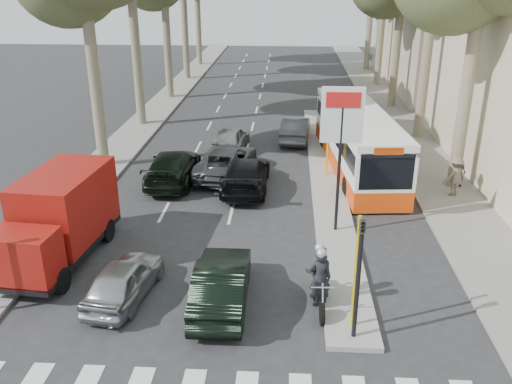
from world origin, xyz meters
TOP-DOWN VIEW (x-y plane):
  - ground at (0.00, 0.00)m, footprint 120.00×120.00m
  - sidewalk_right at (8.60, 25.00)m, footprint 3.20×70.00m
  - median_left at (-8.00, 28.00)m, footprint 2.40×64.00m
  - traffic_island at (3.25, 11.00)m, footprint 1.50×26.00m
  - billboard at (3.25, 5.00)m, footprint 1.50×12.10m
  - traffic_light_island at (3.25, -1.50)m, footprint 0.16×0.41m
  - silver_hatchback at (-3.50, 0.21)m, footprint 1.97×3.84m
  - dark_hatchback at (-0.50, 0.05)m, footprint 1.57×4.34m
  - queue_car_a at (-1.60, 11.01)m, footprint 2.89×5.42m
  - queue_car_b at (-0.50, 9.30)m, footprint 2.09×5.00m
  - queue_car_c at (-1.80, 14.99)m, footprint 2.06×4.21m
  - queue_car_d at (1.80, 17.08)m, footprint 1.85×4.42m
  - queue_car_e at (-4.00, 10.02)m, footprint 2.12×5.14m
  - red_truck at (-6.28, 2.48)m, footprint 2.59×5.74m
  - city_bus at (4.80, 12.36)m, footprint 3.50×11.54m
  - motorcycle at (2.39, 0.28)m, footprint 0.85×2.32m
  - pedestrian_near at (9.16, 9.95)m, footprint 0.71×1.00m
  - pedestrian_far at (8.65, 8.85)m, footprint 1.25×0.97m

SIDE VIEW (x-z plane):
  - ground at x=0.00m, z-range 0.00..0.00m
  - sidewalk_right at x=8.60m, z-range 0.00..0.12m
  - median_left at x=-8.00m, z-range 0.00..0.12m
  - traffic_island at x=3.25m, z-range 0.00..0.16m
  - silver_hatchback at x=-3.50m, z-range 0.00..1.25m
  - queue_car_c at x=-1.80m, z-range 0.00..1.38m
  - queue_car_d at x=1.80m, z-range 0.00..1.42m
  - dark_hatchback at x=-0.50m, z-range 0.00..1.42m
  - queue_car_b at x=-0.50m, z-range 0.00..1.44m
  - queue_car_a at x=-1.60m, z-range 0.00..1.45m
  - queue_car_e at x=-4.00m, z-range 0.00..1.49m
  - pedestrian_near at x=9.16m, z-range 0.12..1.67m
  - motorcycle at x=2.39m, z-range -0.09..1.88m
  - pedestrian_far at x=8.65m, z-range 0.12..1.89m
  - red_truck at x=-6.28m, z-range 0.09..3.06m
  - city_bus at x=4.80m, z-range 0.08..3.07m
  - traffic_light_island at x=3.25m, z-range 0.69..4.29m
  - billboard at x=3.25m, z-range 0.90..6.50m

